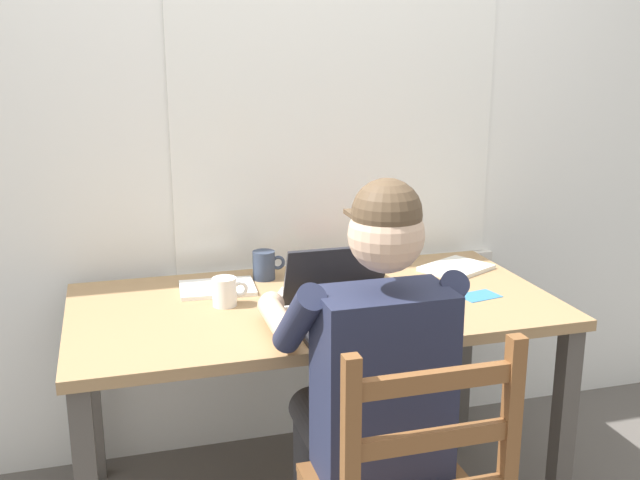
% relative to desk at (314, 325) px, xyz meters
% --- Properties ---
extents(back_wall, '(6.00, 0.08, 2.60)m').
position_rel_desk_xyz_m(back_wall, '(0.00, 0.49, 0.64)').
color(back_wall, silver).
rests_on(back_wall, ground).
extents(desk, '(1.57, 0.82, 0.74)m').
position_rel_desk_xyz_m(desk, '(0.00, 0.00, 0.00)').
color(desk, '#9E7A51').
rests_on(desk, ground).
extents(seated_person, '(0.50, 0.60, 1.25)m').
position_rel_desk_xyz_m(seated_person, '(0.02, -0.48, 0.04)').
color(seated_person, '#232842').
rests_on(seated_person, ground).
extents(laptop, '(0.33, 0.33, 0.22)m').
position_rel_desk_xyz_m(laptop, '(0.04, -0.20, 0.14)').
color(laptop, '#232328').
rests_on(laptop, desk).
extents(computer_mouse, '(0.06, 0.10, 0.03)m').
position_rel_desk_xyz_m(computer_mouse, '(0.29, -0.28, 0.10)').
color(computer_mouse, black).
rests_on(computer_mouse, desk).
extents(coffee_mug_white, '(0.12, 0.08, 0.09)m').
position_rel_desk_xyz_m(coffee_mug_white, '(-0.29, 0.04, 0.13)').
color(coffee_mug_white, white).
rests_on(coffee_mug_white, desk).
extents(coffee_mug_dark, '(0.12, 0.08, 0.10)m').
position_rel_desk_xyz_m(coffee_mug_dark, '(-0.11, 0.28, 0.14)').
color(coffee_mug_dark, '#2D384C').
rests_on(coffee_mug_dark, desk).
extents(book_stack_main, '(0.20, 0.14, 0.08)m').
position_rel_desk_xyz_m(book_stack_main, '(0.20, 0.21, 0.12)').
color(book_stack_main, '#38844C').
rests_on(book_stack_main, desk).
extents(paper_pile_near_laptop, '(0.26, 0.20, 0.01)m').
position_rel_desk_xyz_m(paper_pile_near_laptop, '(-0.29, 0.20, 0.09)').
color(paper_pile_near_laptop, white).
rests_on(paper_pile_near_laptop, desk).
extents(paper_pile_back_corner, '(0.30, 0.28, 0.02)m').
position_rel_desk_xyz_m(paper_pile_back_corner, '(0.60, 0.19, 0.09)').
color(paper_pile_back_corner, silver).
rests_on(paper_pile_back_corner, desk).
extents(paper_pile_side, '(0.31, 0.29, 0.01)m').
position_rel_desk_xyz_m(paper_pile_side, '(-0.01, 0.01, 0.09)').
color(paper_pile_side, white).
rests_on(paper_pile_side, desk).
extents(landscape_photo_print, '(0.15, 0.11, 0.00)m').
position_rel_desk_xyz_m(landscape_photo_print, '(0.55, -0.11, 0.09)').
color(landscape_photo_print, teal).
rests_on(landscape_photo_print, desk).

